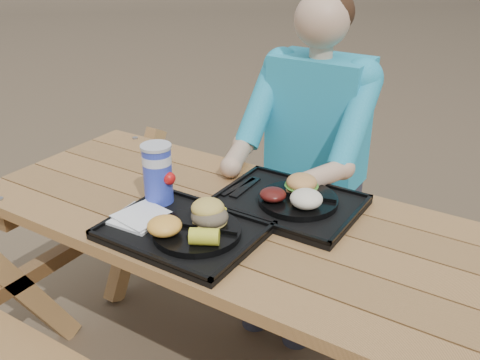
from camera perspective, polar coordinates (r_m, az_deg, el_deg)
The scene contains 17 objects.
picnic_table at distance 1.92m, azimuth -0.00°, elevation -13.73°, with size 1.80×1.49×0.75m, color #999999, non-canonical shape.
tray_near at distance 1.61m, azimuth -6.06°, elevation -5.49°, with size 0.45×0.35×0.02m, color black.
tray_far at distance 1.76m, azimuth 5.17°, elevation -2.60°, with size 0.45×0.35×0.02m, color black.
plate_near at distance 1.57m, azimuth -4.61°, elevation -5.52°, with size 0.26×0.26×0.02m, color black.
plate_far at distance 1.75m, azimuth 6.22°, elevation -2.13°, with size 0.26×0.26×0.02m, color black.
napkin_stack at distance 1.67m, azimuth -10.81°, elevation -3.88°, with size 0.15×0.15×0.02m, color white.
soda_cup at distance 1.73m, azimuth -8.76°, elevation 0.53°, with size 0.09×0.09×0.19m, color #182BB4.
condiment_bbq at distance 1.68m, azimuth -3.42°, elevation -2.95°, with size 0.06×0.06×0.03m, color #320805.
condiment_mustard at distance 1.65m, azimuth -2.14°, elevation -3.58°, with size 0.05×0.05×0.03m, color gold.
sandwich at distance 1.57m, azimuth -3.28°, elevation -2.85°, with size 0.11×0.11×0.11m, color #DDB74E, non-canonical shape.
mac_cheese at distance 1.54m, azimuth -8.06°, elevation -4.86°, with size 0.10×0.10×0.05m, color #FFB843.
corn_cob at distance 1.48m, azimuth -3.83°, elevation -6.04°, with size 0.08×0.08×0.05m, color yellow, non-canonical shape.
cutlery_far at distance 1.84m, azimuth 0.57°, elevation -0.78°, with size 0.03×0.17×0.01m, color black.
burger at distance 1.76m, azimuth 6.62°, elevation 0.13°, with size 0.10×0.10×0.09m, color #DB944D, non-canonical shape.
baked_beans at distance 1.71m, azimuth 3.54°, elevation -1.55°, with size 0.09×0.09×0.04m, color #521310.
potato_salad at distance 1.68m, azimuth 7.08°, elevation -2.00°, with size 0.10×0.10×0.06m, color white.
diner at distance 2.28m, azimuth 7.81°, elevation 0.75°, with size 0.48×0.84×1.28m, color #1CC7B7, non-canonical shape.
Camera 1 is at (0.79, -1.25, 1.59)m, focal length 40.00 mm.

